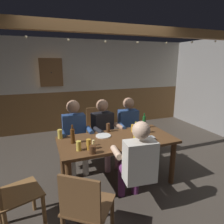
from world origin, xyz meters
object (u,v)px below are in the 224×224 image
object	(u,v)px
dining_table	(117,145)
table_candle	(93,143)
bottle_1	(136,132)
wall_dart_cabinet	(51,72)
pint_glass_5	(79,146)
pint_glass_6	(146,129)
pint_glass_2	(142,128)
chair_empty_near_right	(97,127)
bottle_2	(144,122)
person_1	(105,129)
person_0	(75,132)
pint_glass_4	(108,128)
pint_glass_3	(133,128)
pint_glass_8	(60,134)
person_2	(129,126)
chair_empty_near_left	(11,194)
person_3	(137,162)
pint_glass_1	(89,144)
chair_empty_far_end	(85,208)
plate_0	(103,136)
condiment_caddy	(150,139)
pint_glass_7	(138,130)
bottle_0	(73,136)
pint_glass_0	(93,150)

from	to	relation	value
dining_table	table_candle	xyz separation A→B (m)	(-0.40, -0.12, 0.14)
bottle_1	wall_dart_cabinet	size ratio (longest dim) A/B	0.37
pint_glass_5	pint_glass_6	bearing A→B (deg)	12.84
bottle_1	pint_glass_5	distance (m)	0.89
pint_glass_2	dining_table	bearing A→B (deg)	-161.82
chair_empty_near_right	bottle_2	xyz separation A→B (m)	(0.55, -1.05, 0.36)
person_1	bottle_2	xyz separation A→B (m)	(0.61, -0.33, 0.17)
person_0	pint_glass_4	bearing A→B (deg)	150.03
pint_glass_3	pint_glass_8	distance (m)	1.16
person_2	chair_empty_near_right	bearing A→B (deg)	-52.93
pint_glass_4	wall_dart_cabinet	distance (m)	2.60
chair_empty_near_left	pint_glass_4	size ratio (longest dim) A/B	6.24
person_0	pint_glass_3	bearing A→B (deg)	153.65
chair_empty_near_left	person_3	bearing A→B (deg)	65.23
person_3	chair_empty_near_right	distance (m)	1.99
pint_glass_1	chair_empty_far_end	bearing A→B (deg)	-107.09
person_1	chair_empty_near_right	world-z (taller)	person_1
person_1	chair_empty_near_left	size ratio (longest dim) A/B	1.36
pint_glass_5	pint_glass_6	size ratio (longest dim) A/B	1.00
dining_table	pint_glass_8	size ratio (longest dim) A/B	12.33
chair_empty_near_right	pint_glass_4	distance (m)	1.06
chair_empty_near_right	pint_glass_5	distance (m)	1.72
plate_0	bottle_2	size ratio (longest dim) A/B	0.89
condiment_caddy	pint_glass_7	size ratio (longest dim) A/B	0.92
person_2	pint_glass_7	world-z (taller)	person_2
pint_glass_5	plate_0	bearing A→B (deg)	38.84
bottle_0	pint_glass_3	bearing A→B (deg)	6.80
bottle_0	wall_dart_cabinet	size ratio (longest dim) A/B	0.39
pint_glass_4	wall_dart_cabinet	world-z (taller)	wall_dart_cabinet
chair_empty_far_end	pint_glass_8	distance (m)	1.32
condiment_caddy	pint_glass_0	world-z (taller)	pint_glass_0
condiment_caddy	pint_glass_1	bearing A→B (deg)	179.17
table_candle	pint_glass_3	size ratio (longest dim) A/B	0.65
condiment_caddy	bottle_1	xyz separation A→B (m)	(-0.16, 0.15, 0.08)
chair_empty_far_end	pint_glass_0	world-z (taller)	chair_empty_far_end
pint_glass_1	plate_0	bearing A→B (deg)	49.46
bottle_1	condiment_caddy	bearing A→B (deg)	-41.79
condiment_caddy	pint_glass_7	distance (m)	0.26
plate_0	bottle_2	xyz separation A→B (m)	(0.79, 0.13, 0.10)
chair_empty_far_end	wall_dart_cabinet	distance (m)	3.85
person_3	chair_empty_far_end	size ratio (longest dim) A/B	1.36
person_0	pint_glass_1	bearing A→B (deg)	92.76
person_0	chair_empty_near_right	bearing A→B (deg)	-129.28
person_3	plate_0	distance (m)	0.82
person_1	pint_glass_8	xyz separation A→B (m)	(-0.81, -0.32, 0.13)
person_0	pint_glass_1	size ratio (longest dim) A/B	8.57
chair_empty_near_right	bottle_1	xyz separation A→B (m)	(0.19, -1.43, 0.35)
chair_empty_near_right	pint_glass_4	xyz separation A→B (m)	(-0.10, -1.01, 0.32)
chair_empty_near_right	pint_glass_4	world-z (taller)	chair_empty_near_right
bottle_0	pint_glass_8	bearing A→B (deg)	121.51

